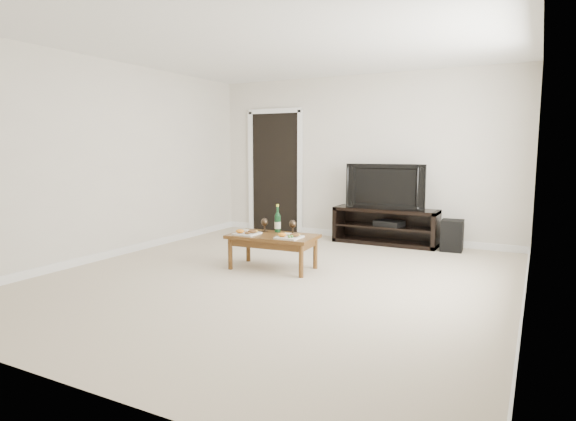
% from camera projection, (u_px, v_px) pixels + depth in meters
% --- Properties ---
extents(floor, '(5.50, 5.50, 0.00)m').
position_uv_depth(floor, '(277.00, 279.00, 5.41)').
color(floor, beige).
rests_on(floor, ground).
extents(back_wall, '(5.00, 0.04, 2.60)m').
position_uv_depth(back_wall, '(361.00, 158.00, 7.68)').
color(back_wall, silver).
rests_on(back_wall, ground).
extents(ceiling, '(5.00, 5.50, 0.04)m').
position_uv_depth(ceiling, '(277.00, 37.00, 5.07)').
color(ceiling, white).
rests_on(ceiling, back_wall).
extents(doorway, '(0.90, 0.02, 2.05)m').
position_uv_depth(doorway, '(275.00, 173.00, 8.40)').
color(doorway, black).
rests_on(doorway, ground).
extents(media_console, '(1.57, 0.45, 0.55)m').
position_uv_depth(media_console, '(385.00, 226.00, 7.34)').
color(media_console, black).
rests_on(media_console, ground).
extents(television, '(1.18, 0.29, 0.68)m').
position_uv_depth(television, '(386.00, 186.00, 7.26)').
color(television, black).
rests_on(television, media_console).
extents(av_receiver, '(0.45, 0.37, 0.08)m').
position_uv_depth(av_receiver, '(389.00, 223.00, 7.29)').
color(av_receiver, black).
rests_on(av_receiver, media_console).
extents(subwoofer, '(0.31, 0.31, 0.45)m').
position_uv_depth(subwoofer, '(452.00, 235.00, 6.85)').
color(subwoofer, black).
rests_on(subwoofer, ground).
extents(coffee_table, '(1.08, 0.64, 0.42)m').
position_uv_depth(coffee_table, '(273.00, 252.00, 5.82)').
color(coffee_table, '#573718').
rests_on(coffee_table, ground).
extents(plate_left, '(0.27, 0.27, 0.07)m').
position_uv_depth(plate_left, '(247.00, 232.00, 5.83)').
color(plate_left, white).
rests_on(plate_left, coffee_table).
extents(plate_right, '(0.27, 0.27, 0.07)m').
position_uv_depth(plate_right, '(289.00, 235.00, 5.59)').
color(plate_right, white).
rests_on(plate_right, coffee_table).
extents(wine_bottle, '(0.07, 0.07, 0.35)m').
position_uv_depth(wine_bottle, '(278.00, 218.00, 5.96)').
color(wine_bottle, '#0E3318').
rests_on(wine_bottle, coffee_table).
extents(goblet_left, '(0.09, 0.09, 0.17)m').
position_uv_depth(goblet_left, '(265.00, 225.00, 6.01)').
color(goblet_left, '#33261B').
rests_on(goblet_left, coffee_table).
extents(goblet_right, '(0.09, 0.09, 0.17)m').
position_uv_depth(goblet_right, '(293.00, 227.00, 5.87)').
color(goblet_right, '#33261B').
rests_on(goblet_right, coffee_table).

